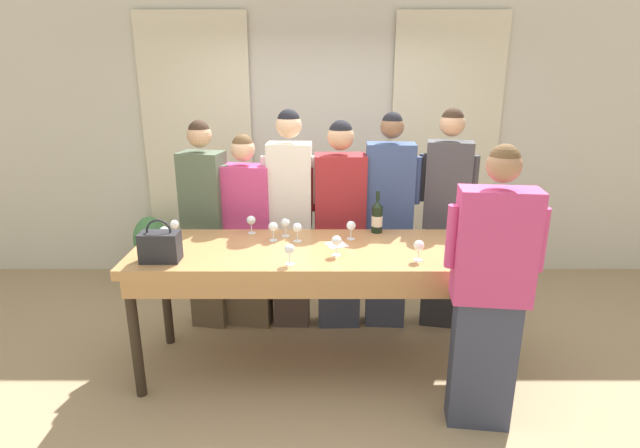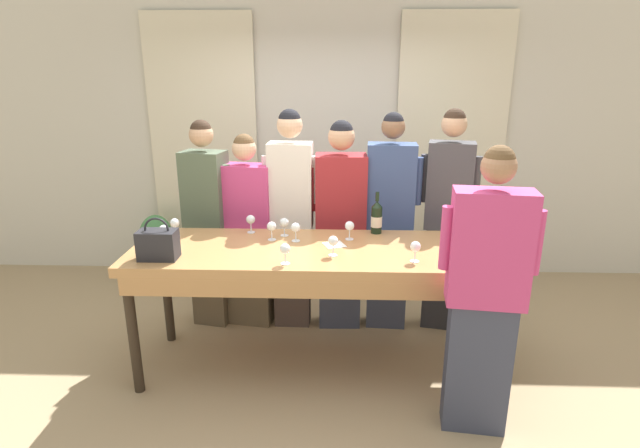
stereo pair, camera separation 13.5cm
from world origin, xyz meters
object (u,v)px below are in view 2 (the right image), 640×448
at_px(wine_glass_by_handbag, 415,247).
at_px(guest_cream_sweater, 291,217).
at_px(wine_glass_center_mid, 284,223).
at_px(host_pouring, 485,294).
at_px(handbag, 158,244).
at_px(guest_beige_cap, 447,218).
at_px(guest_pink_top, 248,231).
at_px(wine_glass_front_left, 350,227).
at_px(wine_glass_front_right, 164,230).
at_px(wine_glass_back_mid, 251,220).
at_px(wine_glass_front_mid, 472,227).
at_px(guest_olive_jacket, 207,223).
at_px(wine_glass_back_left, 272,227).
at_px(wine_glass_center_right, 333,242).
at_px(tasting_bar, 319,260).
at_px(guest_striped_shirt, 340,225).
at_px(wine_glass_center_left, 497,248).
at_px(wine_glass_back_right, 285,249).
at_px(guest_navy_coat, 389,221).
at_px(wine_glass_by_bottle, 175,224).
at_px(wine_glass_near_host, 296,228).
at_px(wine_bottle, 377,218).
at_px(potted_plant, 157,247).

bearing_deg(wine_glass_by_handbag, guest_cream_sweater, 134.28).
distance_m(wine_glass_center_mid, host_pouring, 1.54).
relative_size(handbag, guest_beige_cap, 0.15).
distance_m(guest_pink_top, host_pouring, 2.07).
xyz_separation_m(wine_glass_front_left, wine_glass_front_right, (-1.33, -0.14, -0.00)).
xyz_separation_m(wine_glass_center_mid, wine_glass_back_mid, (-0.26, 0.07, 0.00)).
distance_m(wine_glass_front_mid, guest_olive_jacket, 2.13).
bearing_deg(wine_glass_back_left, wine_glass_center_right, -33.82).
bearing_deg(tasting_bar, wine_glass_front_right, 176.13).
bearing_deg(wine_glass_front_mid, wine_glass_front_left, -179.09).
relative_size(guest_pink_top, guest_striped_shirt, 0.94).
bearing_deg(wine_glass_center_left, wine_glass_center_right, 174.93).
xyz_separation_m(wine_glass_front_left, guest_beige_cap, (0.81, 0.49, -0.08)).
distance_m(wine_glass_center_mid, wine_glass_back_right, 0.57).
relative_size(guest_pink_top, guest_cream_sweater, 0.90).
height_order(wine_glass_front_right, wine_glass_by_handbag, same).
bearing_deg(guest_navy_coat, guest_beige_cap, 0.00).
bearing_deg(guest_beige_cap, wine_glass_by_bottle, -167.66).
xyz_separation_m(wine_glass_back_mid, wine_glass_by_bottle, (-0.55, -0.11, -0.00)).
xyz_separation_m(handbag, guest_cream_sweater, (0.79, 0.92, -0.08)).
height_order(wine_glass_front_mid, wine_glass_back_right, same).
height_order(wine_glass_near_host, guest_striped_shirt, guest_striped_shirt).
distance_m(wine_bottle, wine_glass_back_mid, 0.96).
distance_m(wine_glass_by_bottle, guest_pink_top, 0.68).
xyz_separation_m(wine_glass_near_host, potted_plant, (-1.58, 1.42, -0.69)).
bearing_deg(wine_bottle, wine_glass_front_right, -169.13).
distance_m(wine_glass_back_left, guest_olive_jacket, 0.81).
distance_m(wine_glass_front_left, wine_glass_front_right, 1.34).
relative_size(wine_glass_front_mid, guest_striped_shirt, 0.08).
distance_m(handbag, guest_striped_shirt, 1.52).
relative_size(tasting_bar, guest_pink_top, 1.59).
bearing_deg(guest_navy_coat, wine_glass_front_mid, -40.74).
distance_m(wine_glass_near_host, guest_striped_shirt, 0.65).
bearing_deg(wine_glass_center_mid, wine_glass_back_left, -129.78).
distance_m(wine_bottle, guest_cream_sweater, 0.76).
xyz_separation_m(wine_glass_center_right, wine_glass_back_right, (-0.30, -0.16, 0.00)).
xyz_separation_m(wine_glass_back_right, guest_navy_coat, (0.76, 0.98, -0.11)).
bearing_deg(handbag, guest_navy_coat, 29.77).
xyz_separation_m(handbag, guest_beige_cap, (2.08, 0.92, -0.08)).
distance_m(wine_glass_center_right, host_pouring, 1.01).
relative_size(guest_olive_jacket, host_pouring, 1.00).
bearing_deg(wine_glass_front_mid, wine_glass_center_mid, 177.79).
xyz_separation_m(guest_cream_sweater, guest_striped_shirt, (0.41, 0.00, -0.06)).
distance_m(wine_glass_front_left, wine_glass_by_handbag, 0.59).
bearing_deg(tasting_bar, wine_glass_by_handbag, -18.69).
height_order(guest_pink_top, host_pouring, host_pouring).
bearing_deg(wine_glass_front_right, wine_glass_back_left, 7.84).
xyz_separation_m(wine_glass_back_left, guest_navy_coat, (0.91, 0.52, -0.11)).
bearing_deg(wine_glass_center_mid, guest_navy_coat, 26.95).
xyz_separation_m(tasting_bar, wine_glass_back_mid, (-0.54, 0.35, 0.18)).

